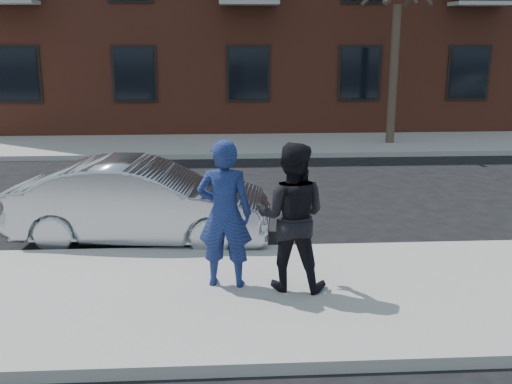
{
  "coord_description": "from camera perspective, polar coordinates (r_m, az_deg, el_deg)",
  "views": [
    {
      "loc": [
        -0.87,
        -7.5,
        3.42
      ],
      "look_at": [
        -0.4,
        0.4,
        1.35
      ],
      "focal_mm": 42.0,
      "sensor_mm": 36.0,
      "label": 1
    }
  ],
  "objects": [
    {
      "name": "far_curb",
      "position": [
        17.3,
        -0.49,
        3.48
      ],
      "size": [
        50.0,
        0.1,
        0.15
      ],
      "primitive_type": "cube",
      "color": "#999691",
      "rests_on": "ground"
    },
    {
      "name": "silver_sedan",
      "position": [
        10.25,
        -10.82,
        -0.97
      ],
      "size": [
        4.43,
        1.94,
        1.42
      ],
      "primitive_type": "imported",
      "rotation": [
        0.0,
        0.0,
        1.47
      ],
      "color": "#999BA3",
      "rests_on": "ground"
    },
    {
      "name": "near_curb",
      "position": [
        9.69,
        1.95,
        -5.57
      ],
      "size": [
        50.0,
        0.1,
        0.15
      ],
      "primitive_type": "cube",
      "color": "#999691",
      "rests_on": "ground"
    },
    {
      "name": "man_peacoat",
      "position": [
        7.83,
        3.39,
        -2.36
      ],
      "size": [
        1.1,
        0.95,
        1.97
      ],
      "rotation": [
        0.0,
        0.0,
        2.91
      ],
      "color": "black",
      "rests_on": "near_sidewalk"
    },
    {
      "name": "man_hoodie",
      "position": [
        7.9,
        -3.01,
        -2.09
      ],
      "size": [
        0.79,
        0.58,
        2.0
      ],
      "rotation": [
        0.0,
        0.0,
        2.99
      ],
      "color": "navy",
      "rests_on": "near_sidewalk"
    },
    {
      "name": "ground",
      "position": [
        8.29,
        2.95,
        -9.75
      ],
      "size": [
        100.0,
        100.0,
        0.0
      ],
      "primitive_type": "plane",
      "color": "black",
      "rests_on": "ground"
    },
    {
      "name": "near_sidewalk",
      "position": [
        8.03,
        3.16,
        -10.0
      ],
      "size": [
        50.0,
        3.5,
        0.15
      ],
      "primitive_type": "cube",
      "color": "#9C9993",
      "rests_on": "ground"
    },
    {
      "name": "far_sidewalk",
      "position": [
        19.07,
        -0.77,
        4.52
      ],
      "size": [
        50.0,
        3.5,
        0.15
      ],
      "primitive_type": "cube",
      "color": "#9C9993",
      "rests_on": "ground"
    }
  ]
}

